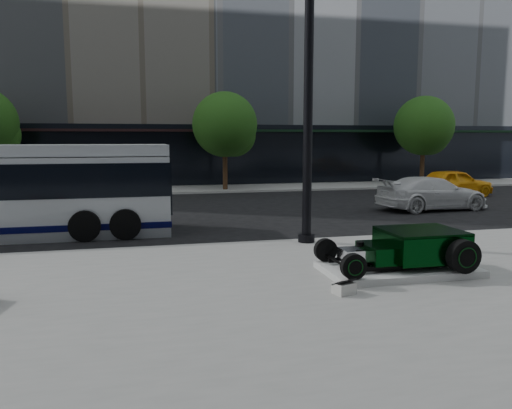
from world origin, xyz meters
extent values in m
plane|color=black|center=(0.00, 0.00, 0.00)|extent=(120.00, 120.00, 0.00)
cube|color=gray|center=(0.00, -10.50, 0.06)|extent=(70.00, 17.00, 0.12)
cube|color=gray|center=(0.00, 14.00, 0.06)|extent=(70.00, 4.00, 0.12)
cube|color=black|center=(-10.00, 16.20, 2.00)|extent=(22.00, 0.50, 4.00)
cube|color=black|center=(13.00, 16.20, 2.00)|extent=(24.00, 0.50, 4.00)
cube|color=black|center=(-10.00, 15.60, 3.60)|extent=(22.00, 1.60, 0.15)
cube|color=black|center=(13.00, 15.60, 3.60)|extent=(24.00, 1.60, 0.15)
cylinder|color=black|center=(1.00, 13.00, 1.42)|extent=(0.28, 0.28, 2.60)
sphere|color=#1C3A0F|center=(1.00, 13.00, 3.92)|extent=(3.80, 3.80, 3.80)
sphere|color=#1C3A0F|center=(1.60, 13.30, 3.32)|extent=(2.60, 2.60, 2.60)
cylinder|color=black|center=(14.00, 13.00, 1.42)|extent=(0.28, 0.28, 2.60)
sphere|color=#1C3A0F|center=(14.00, 13.00, 3.92)|extent=(3.80, 3.80, 3.80)
sphere|color=#1C3A0F|center=(14.60, 13.30, 3.32)|extent=(2.60, 2.60, 2.60)
cube|color=silver|center=(1.63, -6.13, 0.20)|extent=(3.40, 1.80, 0.15)
cube|color=black|center=(1.63, -6.58, 0.37)|extent=(3.00, 0.08, 0.10)
cube|color=black|center=(1.63, -5.68, 0.37)|extent=(3.00, 0.08, 0.10)
cube|color=black|center=(2.18, -6.13, 0.72)|extent=(1.70, 1.45, 0.62)
cube|color=black|center=(2.18, -6.13, 1.05)|extent=(1.70, 1.45, 0.06)
cube|color=black|center=(1.08, -6.13, 0.60)|extent=(0.55, 1.05, 0.38)
cube|color=silver|center=(0.53, -6.13, 0.55)|extent=(0.55, 0.55, 0.34)
cylinder|color=black|center=(0.68, -6.13, 0.82)|extent=(0.18, 0.18, 0.10)
cylinder|color=black|center=(0.18, -6.13, 0.43)|extent=(0.06, 1.55, 0.06)
cylinder|color=black|center=(2.68, -6.98, 0.63)|extent=(0.72, 0.24, 0.72)
cylinder|color=black|center=(2.68, -7.10, 0.63)|extent=(0.37, 0.02, 0.37)
torus|color=#0A3911|center=(2.68, -7.12, 0.63)|extent=(0.44, 0.02, 0.44)
cylinder|color=black|center=(2.68, -5.28, 0.63)|extent=(0.72, 0.24, 0.72)
cylinder|color=black|center=(2.68, -5.15, 0.63)|extent=(0.37, 0.02, 0.37)
torus|color=#0A3911|center=(2.68, -5.14, 0.63)|extent=(0.44, 0.02, 0.44)
cylinder|color=black|center=(0.18, -6.91, 0.54)|extent=(0.54, 0.16, 0.54)
cylinder|color=black|center=(0.18, -6.99, 0.54)|extent=(0.28, 0.02, 0.28)
torus|color=#0A3911|center=(0.18, -7.01, 0.54)|extent=(0.34, 0.02, 0.34)
cylinder|color=black|center=(0.18, -5.35, 0.54)|extent=(0.54, 0.16, 0.54)
cylinder|color=black|center=(0.18, -5.26, 0.54)|extent=(0.28, 0.02, 0.28)
torus|color=#0A3911|center=(0.18, -5.25, 0.54)|extent=(0.34, 0.02, 0.34)
cube|color=silver|center=(-0.19, -7.30, 0.23)|extent=(0.47, 0.41, 0.22)
cube|color=black|center=(-0.19, -7.30, 0.35)|extent=(0.47, 0.39, 0.15)
cylinder|color=black|center=(0.71, -2.48, 4.50)|extent=(0.26, 0.26, 8.76)
cylinder|color=black|center=(0.71, -2.48, 0.23)|extent=(0.48, 0.48, 0.22)
cube|color=black|center=(-3.03, 0.97, 1.55)|extent=(0.06, 2.30, 1.70)
cylinder|color=black|center=(-5.66, -0.33, 0.48)|extent=(0.96, 0.28, 0.96)
cylinder|color=black|center=(-5.66, 2.27, 0.48)|extent=(0.96, 0.28, 0.96)
cylinder|color=black|center=(-4.46, -0.33, 0.48)|extent=(0.96, 0.28, 0.96)
cylinder|color=black|center=(-4.46, 2.27, 0.48)|extent=(0.96, 0.28, 0.96)
imported|color=white|center=(8.53, 3.31, 0.73)|extent=(5.14, 2.39, 1.45)
imported|color=#F7A70F|center=(12.48, 7.43, 0.75)|extent=(4.60, 2.43, 1.49)
camera|label=1|loc=(-4.04, -16.07, 3.14)|focal=35.00mm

